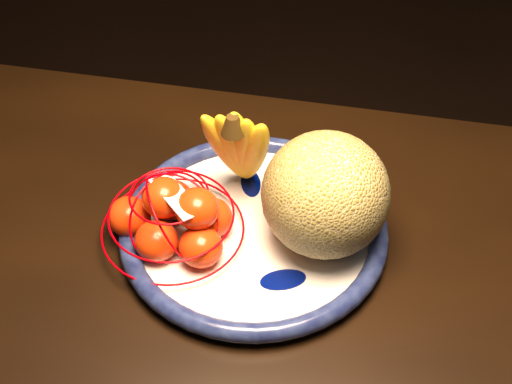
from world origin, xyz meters
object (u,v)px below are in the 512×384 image
(mandarin_bag, at_px, (175,218))
(banana_bunch, at_px, (240,144))
(fruit_bowl, at_px, (254,230))
(cantaloupe, at_px, (326,195))

(mandarin_bag, bearing_deg, banana_bunch, 61.05)
(mandarin_bag, bearing_deg, fruit_bowl, 22.86)
(fruit_bowl, height_order, mandarin_bag, mandarin_bag)
(cantaloupe, bearing_deg, mandarin_bag, -163.78)
(cantaloupe, bearing_deg, banana_bunch, 158.85)
(fruit_bowl, bearing_deg, cantaloupe, 8.75)
(cantaloupe, height_order, mandarin_bag, cantaloupe)
(banana_bunch, distance_m, mandarin_bag, 0.12)
(cantaloupe, distance_m, mandarin_bag, 0.18)
(cantaloupe, relative_size, mandarin_bag, 0.67)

